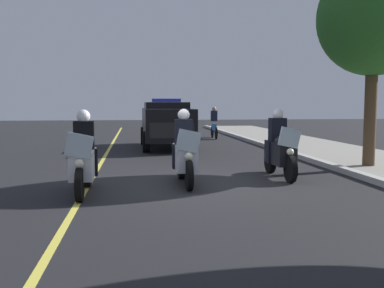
# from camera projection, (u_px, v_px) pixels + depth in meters

# --- Properties ---
(ground_plane) EXTENTS (80.00, 80.00, 0.00)m
(ground_plane) POSITION_uv_depth(u_px,v_px,m) (193.00, 184.00, 9.95)
(ground_plane) COLOR black
(curb_strip) EXTENTS (48.00, 0.24, 0.15)m
(curb_strip) POSITION_uv_depth(u_px,v_px,m) (365.00, 177.00, 10.49)
(curb_strip) COLOR #B7B5AD
(curb_strip) RESTS_ON ground
(lane_stripe_center) EXTENTS (48.00, 0.12, 0.01)m
(lane_stripe_center) POSITION_uv_depth(u_px,v_px,m) (87.00, 186.00, 9.65)
(lane_stripe_center) COLOR #E0D14C
(lane_stripe_center) RESTS_ON ground
(police_motorcycle_lead_left) EXTENTS (2.14, 0.56, 1.72)m
(police_motorcycle_lead_left) POSITION_uv_depth(u_px,v_px,m) (83.00, 160.00, 8.84)
(police_motorcycle_lead_left) COLOR black
(police_motorcycle_lead_left) RESTS_ON ground
(police_motorcycle_lead_right) EXTENTS (2.14, 0.56, 1.72)m
(police_motorcycle_lead_right) POSITION_uv_depth(u_px,v_px,m) (185.00, 154.00, 9.90)
(police_motorcycle_lead_right) COLOR black
(police_motorcycle_lead_right) RESTS_ON ground
(police_motorcycle_trailing) EXTENTS (2.14, 0.56, 1.72)m
(police_motorcycle_trailing) POSITION_uv_depth(u_px,v_px,m) (280.00, 150.00, 10.81)
(police_motorcycle_trailing) COLOR black
(police_motorcycle_trailing) RESTS_ON ground
(police_suv) EXTENTS (4.93, 2.12, 2.05)m
(police_suv) POSITION_uv_depth(u_px,v_px,m) (167.00, 122.00, 18.05)
(police_suv) COLOR black
(police_suv) RESTS_ON ground
(cyclist_background) EXTENTS (1.76, 0.32, 1.69)m
(cyclist_background) POSITION_uv_depth(u_px,v_px,m) (214.00, 123.00, 22.95)
(cyclist_background) COLOR black
(cyclist_background) RESTS_ON ground
(tree_mid_block) EXTENTS (3.08, 3.08, 5.69)m
(tree_mid_block) POSITION_uv_depth(u_px,v_px,m) (374.00, 18.00, 11.90)
(tree_mid_block) COLOR #4C3823
(tree_mid_block) RESTS_ON sidewalk_strip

